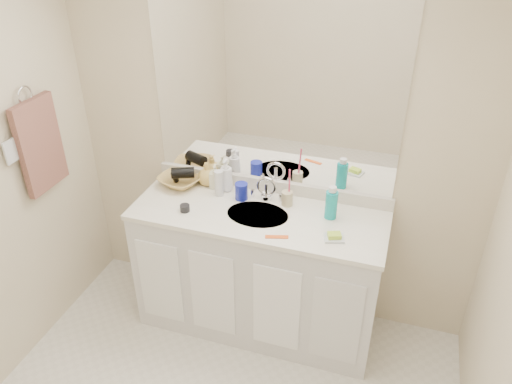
% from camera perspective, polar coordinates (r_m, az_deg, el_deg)
% --- Properties ---
extents(wall_back, '(2.60, 0.02, 2.40)m').
position_cam_1_polar(wall_back, '(3.03, 1.90, 5.47)').
color(wall_back, beige).
rests_on(wall_back, floor).
extents(vanity_cabinet, '(1.50, 0.55, 0.85)m').
position_cam_1_polar(vanity_cabinet, '(3.23, 0.28, -9.10)').
color(vanity_cabinet, silver).
rests_on(vanity_cabinet, floor).
extents(countertop, '(1.52, 0.57, 0.03)m').
position_cam_1_polar(countertop, '(2.96, 0.30, -2.59)').
color(countertop, white).
rests_on(countertop, vanity_cabinet).
extents(backsplash, '(1.52, 0.03, 0.08)m').
position_cam_1_polar(backsplash, '(3.14, 1.74, 0.75)').
color(backsplash, silver).
rests_on(backsplash, countertop).
extents(sink_basin, '(0.37, 0.37, 0.02)m').
position_cam_1_polar(sink_basin, '(2.94, 0.18, -2.75)').
color(sink_basin, beige).
rests_on(sink_basin, countertop).
extents(faucet, '(0.02, 0.02, 0.11)m').
position_cam_1_polar(faucet, '(3.05, 1.21, 0.09)').
color(faucet, silver).
rests_on(faucet, countertop).
extents(mirror, '(1.48, 0.01, 1.20)m').
position_cam_1_polar(mirror, '(2.88, 1.99, 11.88)').
color(mirror, white).
rests_on(mirror, wall_back).
extents(blue_mug, '(0.10, 0.10, 0.11)m').
position_cam_1_polar(blue_mug, '(3.06, -1.68, 0.09)').
color(blue_mug, '#1721A4').
rests_on(blue_mug, countertop).
extents(tan_cup, '(0.08, 0.08, 0.09)m').
position_cam_1_polar(tan_cup, '(3.01, 3.58, -0.73)').
color(tan_cup, '#C8B88D').
rests_on(tan_cup, countertop).
extents(toothbrush, '(0.02, 0.04, 0.20)m').
position_cam_1_polar(toothbrush, '(2.95, 3.83, 0.96)').
color(toothbrush, '#E53C63').
rests_on(toothbrush, tan_cup).
extents(mouthwash_bottle, '(0.09, 0.09, 0.17)m').
position_cam_1_polar(mouthwash_bottle, '(2.90, 8.59, -1.47)').
color(mouthwash_bottle, '#0D9B9F').
rests_on(mouthwash_bottle, countertop).
extents(soap_dish, '(0.13, 0.11, 0.01)m').
position_cam_1_polar(soap_dish, '(2.77, 8.91, -5.23)').
color(soap_dish, silver).
rests_on(soap_dish, countertop).
extents(green_soap, '(0.09, 0.07, 0.03)m').
position_cam_1_polar(green_soap, '(2.76, 8.94, -4.93)').
color(green_soap, '#B6DF36').
rests_on(green_soap, soap_dish).
extents(orange_comb, '(0.13, 0.06, 0.01)m').
position_cam_1_polar(orange_comb, '(2.75, 2.38, -5.14)').
color(orange_comb, '#F05919').
rests_on(orange_comb, countertop).
extents(dark_jar, '(0.06, 0.06, 0.04)m').
position_cam_1_polar(dark_jar, '(2.99, -8.13, -1.83)').
color(dark_jar, black).
rests_on(dark_jar, countertop).
extents(extra_white_bottle, '(0.05, 0.05, 0.17)m').
position_cam_1_polar(extra_white_bottle, '(3.09, -4.27, 1.00)').
color(extra_white_bottle, silver).
rests_on(extra_white_bottle, countertop).
extents(soap_bottle_white, '(0.08, 0.08, 0.22)m').
position_cam_1_polar(soap_bottle_white, '(3.13, -3.43, 1.96)').
color(soap_bottle_white, white).
rests_on(soap_bottle_white, countertop).
extents(soap_bottle_cream, '(0.09, 0.09, 0.16)m').
position_cam_1_polar(soap_bottle_cream, '(3.18, -4.66, 1.84)').
color(soap_bottle_cream, beige).
rests_on(soap_bottle_cream, countertop).
extents(soap_bottle_yellow, '(0.14, 0.14, 0.15)m').
position_cam_1_polar(soap_bottle_yellow, '(3.22, -5.66, 2.10)').
color(soap_bottle_yellow, tan).
rests_on(soap_bottle_yellow, countertop).
extents(wicker_basket, '(0.33, 0.33, 0.07)m').
position_cam_1_polar(wicker_basket, '(3.25, -8.60, 1.35)').
color(wicker_basket, '#B48D48').
rests_on(wicker_basket, countertop).
extents(hair_dryer, '(0.16, 0.12, 0.07)m').
position_cam_1_polar(hair_dryer, '(3.22, -8.36, 2.18)').
color(hair_dryer, black).
rests_on(hair_dryer, wicker_basket).
extents(towel_ring, '(0.01, 0.11, 0.11)m').
position_cam_1_polar(towel_ring, '(3.06, -24.90, 10.00)').
color(towel_ring, silver).
rests_on(towel_ring, wall_left).
extents(hand_towel, '(0.04, 0.32, 0.55)m').
position_cam_1_polar(hand_towel, '(3.16, -23.44, 4.94)').
color(hand_towel, brown).
rests_on(hand_towel, towel_ring).
extents(switch_plate, '(0.01, 0.08, 0.13)m').
position_cam_1_polar(switch_plate, '(3.02, -26.26, 4.17)').
color(switch_plate, silver).
rests_on(switch_plate, wall_left).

